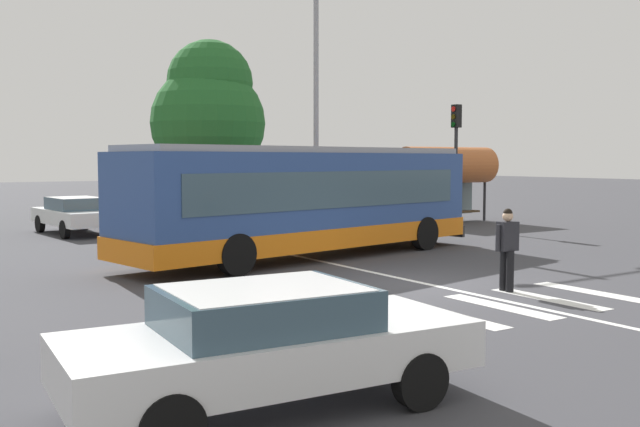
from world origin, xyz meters
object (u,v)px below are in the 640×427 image
Objects in this scene: city_transit_bus at (307,201)px; pedestrian_crossing_street at (507,245)px; parked_car_black at (219,208)px; foreground_sedan at (269,339)px; traffic_light_far_corner at (456,146)px; twin_arm_street_lamp at (316,75)px; parked_car_white at (75,213)px; background_tree_right at (209,111)px; parked_car_teal at (276,206)px; bus_stop_shelter at (447,167)px; parked_car_red at (159,211)px.

city_transit_bus is 6.68m from pedestrian_crossing_street.
city_transit_bus is 2.52× the size of parked_car_black.
pedestrian_crossing_street is at bearing 24.60° from foreground_sedan.
city_transit_bus is 10.46m from traffic_light_far_corner.
foreground_sedan is 0.48× the size of twin_arm_street_lamp.
pedestrian_crossing_street is at bearing -83.83° from city_transit_bus.
background_tree_right is at bearing 26.56° from parked_car_white.
parked_car_teal is at bearing -5.43° from parked_car_black.
pedestrian_crossing_street is 0.37× the size of bus_stop_shelter.
city_transit_bus is 2.49× the size of foreground_sedan.
parked_car_white is (3.10, 20.06, 0.00)m from foreground_sedan.
parked_car_teal is 5.86m from background_tree_right.
bus_stop_shelter is at bearing 42.25° from foreground_sedan.
twin_arm_street_lamp is at bearing 55.27° from city_transit_bus.
parked_car_white is 1.01× the size of parked_car_red.
bus_stop_shelter reaches higher than parked_car_black.
background_tree_right is (-7.61, 7.51, 2.48)m from bus_stop_shelter.
traffic_light_far_corner is at bearing -36.78° from parked_car_black.
traffic_light_far_corner is at bearing -47.04° from parked_car_teal.
parked_car_teal is 1.00× the size of bus_stop_shelter.
parked_car_teal is at bearing 91.69° from twin_arm_street_lamp.
background_tree_right is (10.01, 23.52, 4.13)m from foreground_sedan.
pedestrian_crossing_street is 0.35× the size of traffic_light_far_corner.
traffic_light_far_corner is (8.78, 10.67, 2.29)m from pedestrian_crossing_street.
twin_arm_street_lamp is at bearing 153.53° from traffic_light_far_corner.
city_transit_bus is 2.47× the size of parked_car_teal.
pedestrian_crossing_street is 16.18m from bus_stop_shelter.
bus_stop_shelter is 0.48× the size of twin_arm_street_lamp.
parked_car_teal is at bearing 64.91° from city_transit_bus.
parked_car_white is at bearing 81.22° from foreground_sedan.
parked_car_black is 0.56× the size of background_tree_right.
foreground_sedan is 0.57× the size of background_tree_right.
parked_car_red is (-0.77, 9.33, -0.82)m from city_transit_bus.
traffic_light_far_corner is at bearing 50.56° from pedestrian_crossing_street.
parked_car_black is (5.64, -0.27, 0.00)m from parked_car_white.
traffic_light_far_corner is (10.27, -5.27, 2.49)m from parked_car_red.
parked_car_white is (-4.44, 16.61, -0.20)m from pedestrian_crossing_street.
parked_car_teal is (5.22, 0.16, 0.00)m from parked_car_red.
parked_car_teal is 0.96× the size of traffic_light_far_corner.
traffic_light_far_corner is 0.60× the size of background_tree_right.
parked_car_teal is at bearing 60.06° from foreground_sedan.
background_tree_right reaches higher than bus_stop_shelter.
bus_stop_shelter reaches higher than foreground_sedan.
pedestrian_crossing_street is 20.60m from background_tree_right.
pedestrian_crossing_street is at bearing -106.18° from twin_arm_street_lamp.
parked_car_teal is at bearing 1.71° from parked_car_red.
twin_arm_street_lamp is (11.35, 16.60, 5.16)m from foreground_sedan.
parked_car_black is at bearing 143.22° from traffic_light_far_corner.
foreground_sedan is 20.31m from parked_car_red.
bus_stop_shelter is 0.57× the size of background_tree_right.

